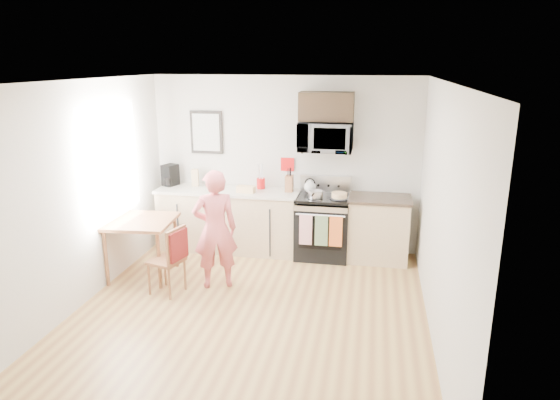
% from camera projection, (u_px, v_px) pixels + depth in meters
% --- Properties ---
extents(floor, '(4.60, 4.60, 0.00)m').
position_uv_depth(floor, '(248.00, 316.00, 5.66)').
color(floor, '#8F6037').
rests_on(floor, ground).
extents(back_wall, '(4.00, 0.04, 2.60)m').
position_uv_depth(back_wall, '(284.00, 164.00, 7.49)').
color(back_wall, beige).
rests_on(back_wall, floor).
extents(front_wall, '(4.00, 0.04, 2.60)m').
position_uv_depth(front_wall, '(154.00, 308.00, 3.14)').
color(front_wall, beige).
rests_on(front_wall, floor).
extents(left_wall, '(0.04, 4.60, 2.60)m').
position_uv_depth(left_wall, '(76.00, 197.00, 5.67)').
color(left_wall, beige).
rests_on(left_wall, floor).
extents(right_wall, '(0.04, 4.60, 2.60)m').
position_uv_depth(right_wall, '(441.00, 217.00, 4.95)').
color(right_wall, beige).
rests_on(right_wall, floor).
extents(ceiling, '(4.00, 4.60, 0.04)m').
position_uv_depth(ceiling, '(243.00, 81.00, 4.96)').
color(ceiling, white).
rests_on(ceiling, back_wall).
extents(window, '(0.06, 1.40, 1.50)m').
position_uv_depth(window, '(112.00, 162.00, 6.35)').
color(window, silver).
rests_on(window, left_wall).
extents(cabinet_left, '(2.10, 0.60, 0.90)m').
position_uv_depth(cabinet_left, '(229.00, 221.00, 7.58)').
color(cabinet_left, tan).
rests_on(cabinet_left, floor).
extents(countertop_left, '(2.14, 0.64, 0.04)m').
position_uv_depth(countertop_left, '(228.00, 191.00, 7.45)').
color(countertop_left, beige).
rests_on(countertop_left, cabinet_left).
extents(cabinet_right, '(0.84, 0.60, 0.90)m').
position_uv_depth(cabinet_right, '(378.00, 230.00, 7.17)').
color(cabinet_right, tan).
rests_on(cabinet_right, floor).
extents(countertop_right, '(0.88, 0.64, 0.04)m').
position_uv_depth(countertop_right, '(380.00, 198.00, 7.05)').
color(countertop_right, black).
rests_on(countertop_right, cabinet_right).
extents(range, '(0.76, 0.70, 1.16)m').
position_uv_depth(range, '(323.00, 228.00, 7.30)').
color(range, black).
rests_on(range, floor).
extents(microwave, '(0.76, 0.51, 0.42)m').
position_uv_depth(microwave, '(325.00, 137.00, 7.04)').
color(microwave, silver).
rests_on(microwave, back_wall).
extents(upper_cabinet, '(0.76, 0.35, 0.40)m').
position_uv_depth(upper_cabinet, '(327.00, 106.00, 6.97)').
color(upper_cabinet, black).
rests_on(upper_cabinet, back_wall).
extents(wall_art, '(0.50, 0.04, 0.65)m').
position_uv_depth(wall_art, '(206.00, 132.00, 7.56)').
color(wall_art, black).
rests_on(wall_art, back_wall).
extents(wall_trivet, '(0.20, 0.02, 0.20)m').
position_uv_depth(wall_trivet, '(287.00, 164.00, 7.46)').
color(wall_trivet, '#AA0E10').
rests_on(wall_trivet, back_wall).
extents(person, '(0.66, 0.56, 1.53)m').
position_uv_depth(person, '(215.00, 229.00, 6.24)').
color(person, '#C83737').
rests_on(person, floor).
extents(dining_table, '(0.84, 0.84, 0.79)m').
position_uv_depth(dining_table, '(141.00, 227.00, 6.55)').
color(dining_table, brown).
rests_on(dining_table, floor).
extents(chair, '(0.48, 0.45, 0.87)m').
position_uv_depth(chair, '(174.00, 252.00, 6.05)').
color(chair, brown).
rests_on(chair, floor).
extents(knife_block, '(0.11, 0.15, 0.24)m').
position_uv_depth(knife_block, '(289.00, 184.00, 7.31)').
color(knife_block, brown).
rests_on(knife_block, countertop_left).
extents(utensil_crock, '(0.13, 0.13, 0.38)m').
position_uv_depth(utensil_crock, '(261.00, 179.00, 7.47)').
color(utensil_crock, '#AA0E10').
rests_on(utensil_crock, countertop_left).
extents(fruit_bowl, '(0.24, 0.24, 0.09)m').
position_uv_depth(fruit_bowl, '(212.00, 186.00, 7.49)').
color(fruit_bowl, silver).
rests_on(fruit_bowl, countertop_left).
extents(milk_carton, '(0.12, 0.12, 0.26)m').
position_uv_depth(milk_carton, '(195.00, 178.00, 7.64)').
color(milk_carton, tan).
rests_on(milk_carton, countertop_left).
extents(coffee_maker, '(0.25, 0.30, 0.32)m').
position_uv_depth(coffee_maker, '(170.00, 176.00, 7.66)').
color(coffee_maker, black).
rests_on(coffee_maker, countertop_left).
extents(bread_bag, '(0.27, 0.15, 0.10)m').
position_uv_depth(bread_bag, '(246.00, 189.00, 7.28)').
color(bread_bag, '#DFA975').
rests_on(bread_bag, countertop_left).
extents(cake, '(0.27, 0.27, 0.09)m').
position_uv_depth(cake, '(339.00, 196.00, 7.01)').
color(cake, black).
rests_on(cake, range).
extents(kettle, '(0.18, 0.18, 0.22)m').
position_uv_depth(kettle, '(310.00, 186.00, 7.31)').
color(kettle, silver).
rests_on(kettle, range).
extents(pot, '(0.21, 0.35, 0.10)m').
position_uv_depth(pot, '(315.00, 194.00, 7.04)').
color(pot, silver).
rests_on(pot, range).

